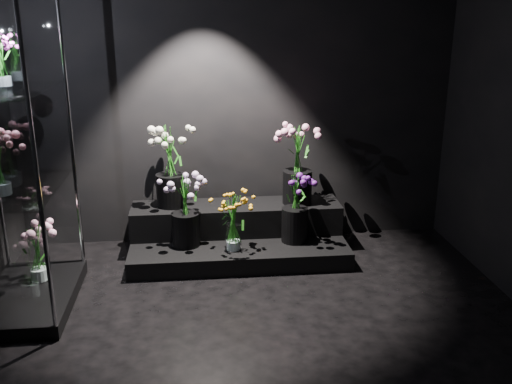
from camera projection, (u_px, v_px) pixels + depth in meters
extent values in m
plane|color=black|center=(261.00, 352.00, 3.71)|extent=(4.00, 4.00, 0.00)
plane|color=black|center=(236.00, 93.00, 5.17)|extent=(4.00, 0.00, 4.00)
plane|color=black|center=(354.00, 325.00, 1.38)|extent=(4.00, 0.00, 4.00)
cube|color=black|center=(238.00, 248.00, 5.12)|extent=(1.91, 0.85, 0.16)
cube|color=black|center=(236.00, 218.00, 5.26)|extent=(1.91, 0.42, 0.26)
cube|color=black|center=(31.00, 298.00, 4.30)|extent=(0.65, 1.08, 0.11)
cube|color=white|center=(16.00, 189.00, 4.03)|extent=(0.59, 1.02, 0.01)
cube|color=white|center=(2.00, 90.00, 3.82)|extent=(0.59, 1.02, 0.01)
cylinder|color=white|center=(233.00, 237.00, 4.86)|extent=(0.13, 0.13, 0.23)
cylinder|color=black|center=(186.00, 229.00, 4.95)|extent=(0.24, 0.24, 0.30)
cylinder|color=black|center=(295.00, 225.00, 5.03)|extent=(0.23, 0.23, 0.31)
cylinder|color=black|center=(171.00, 190.00, 5.14)|extent=(0.27, 0.27, 0.29)
cylinder|color=black|center=(297.00, 187.00, 5.21)|extent=(0.27, 0.27, 0.31)
cylinder|color=white|center=(0.00, 178.00, 3.86)|extent=(0.15, 0.15, 0.23)
cylinder|color=white|center=(2.00, 72.00, 3.91)|extent=(0.12, 0.12, 0.20)
cylinder|color=white|center=(38.00, 264.00, 4.42)|extent=(0.14, 0.14, 0.28)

